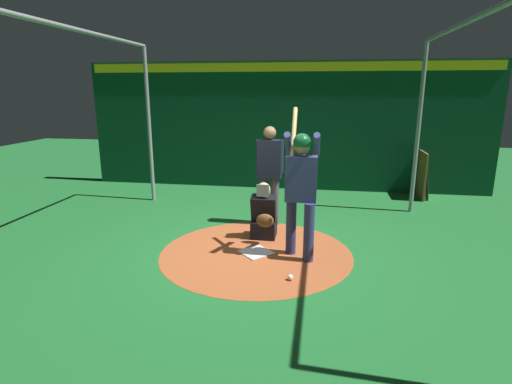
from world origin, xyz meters
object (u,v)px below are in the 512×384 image
batter (301,183)px  umpire (269,170)px  home_plate (256,252)px  bat_rack (420,175)px  catcher (264,216)px  baseball_0 (290,277)px

batter → umpire: (-1.40, -0.63, -0.10)m
home_plate → umpire: umpire is taller
batter → umpire: size_ratio=1.21×
home_plate → batter: (0.03, 0.65, 1.10)m
home_plate → bat_rack: (-4.01, 3.20, 0.48)m
catcher → umpire: (-0.71, -0.00, 0.64)m
home_plate → baseball_0: 1.01m
catcher → umpire: size_ratio=0.53×
home_plate → umpire: 1.69m
catcher → batter: bearing=41.8°
home_plate → catcher: catcher is taller
batter → bat_rack: batter is taller
home_plate → baseball_0: (0.82, 0.58, 0.03)m
catcher → baseball_0: (1.48, 0.56, -0.33)m
umpire → home_plate: bearing=-0.8°
umpire → baseball_0: umpire is taller
bat_rack → baseball_0: (4.83, -2.61, -0.45)m
catcher → umpire: umpire is taller
umpire → baseball_0: bearing=14.4°
bat_rack → umpire: bearing=-50.3°
catcher → bat_rack: size_ratio=0.80×
catcher → umpire: 0.95m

